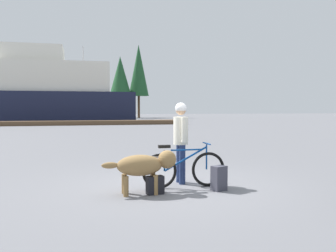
{
  "coord_description": "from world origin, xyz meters",
  "views": [
    {
      "loc": [
        -1.88,
        -7.32,
        1.65
      ],
      "look_at": [
        0.18,
        1.16,
        1.2
      ],
      "focal_mm": 38.72,
      "sensor_mm": 36.0,
      "label": 1
    }
  ],
  "objects_px": {
    "dog": "(144,165)",
    "sailboat_moored": "(84,117)",
    "ferry_boat": "(9,94)",
    "person_cyclist": "(181,135)",
    "handbag_pannier": "(155,185)",
    "backpack": "(219,178)",
    "bicycle": "(184,169)"
  },
  "relations": [
    {
      "from": "bicycle",
      "to": "handbag_pannier",
      "type": "height_order",
      "value": "bicycle"
    },
    {
      "from": "ferry_boat",
      "to": "dog",
      "type": "bearing_deg",
      "value": -76.33
    },
    {
      "from": "sailboat_moored",
      "to": "handbag_pannier",
      "type": "bearing_deg",
      "value": -88.62
    },
    {
      "from": "bicycle",
      "to": "handbag_pannier",
      "type": "distance_m",
      "value": 0.82
    },
    {
      "from": "dog",
      "to": "sailboat_moored",
      "type": "distance_m",
      "value": 39.05
    },
    {
      "from": "ferry_boat",
      "to": "bicycle",
      "type": "bearing_deg",
      "value": -74.88
    },
    {
      "from": "handbag_pannier",
      "to": "sailboat_moored",
      "type": "relative_size",
      "value": 0.04
    },
    {
      "from": "bicycle",
      "to": "ferry_boat",
      "type": "xyz_separation_m",
      "value": [
        -9.53,
        35.26,
        2.75
      ]
    },
    {
      "from": "handbag_pannier",
      "to": "sailboat_moored",
      "type": "height_order",
      "value": "sailboat_moored"
    },
    {
      "from": "person_cyclist",
      "to": "backpack",
      "type": "xyz_separation_m",
      "value": [
        0.55,
        -0.85,
        -0.81
      ]
    },
    {
      "from": "person_cyclist",
      "to": "ferry_boat",
      "type": "relative_size",
      "value": 0.07
    },
    {
      "from": "dog",
      "to": "handbag_pannier",
      "type": "relative_size",
      "value": 4.13
    },
    {
      "from": "sailboat_moored",
      "to": "ferry_boat",
      "type": "bearing_deg",
      "value": -156.45
    },
    {
      "from": "person_cyclist",
      "to": "dog",
      "type": "distance_m",
      "value": 1.32
    },
    {
      "from": "person_cyclist",
      "to": "ferry_boat",
      "type": "xyz_separation_m",
      "value": [
        -9.59,
        34.82,
        2.08
      ]
    },
    {
      "from": "bicycle",
      "to": "dog",
      "type": "bearing_deg",
      "value": -158.98
    },
    {
      "from": "bicycle",
      "to": "backpack",
      "type": "distance_m",
      "value": 0.75
    },
    {
      "from": "ferry_boat",
      "to": "sailboat_moored",
      "type": "relative_size",
      "value": 2.93
    },
    {
      "from": "dog",
      "to": "backpack",
      "type": "xyz_separation_m",
      "value": [
        1.48,
        -0.07,
        -0.3
      ]
    },
    {
      "from": "dog",
      "to": "backpack",
      "type": "height_order",
      "value": "dog"
    },
    {
      "from": "ferry_boat",
      "to": "handbag_pannier",
      "type": "bearing_deg",
      "value": -76.07
    },
    {
      "from": "dog",
      "to": "sailboat_moored",
      "type": "bearing_deg",
      "value": 91.1
    },
    {
      "from": "person_cyclist",
      "to": "sailboat_moored",
      "type": "xyz_separation_m",
      "value": [
        -1.68,
        38.27,
        -0.56
      ]
    },
    {
      "from": "backpack",
      "to": "bicycle",
      "type": "bearing_deg",
      "value": 146.51
    },
    {
      "from": "dog",
      "to": "handbag_pannier",
      "type": "height_order",
      "value": "dog"
    },
    {
      "from": "handbag_pannier",
      "to": "ferry_boat",
      "type": "bearing_deg",
      "value": 103.93
    },
    {
      "from": "bicycle",
      "to": "dog",
      "type": "xyz_separation_m",
      "value": [
        -0.87,
        -0.33,
        0.16
      ]
    },
    {
      "from": "ferry_boat",
      "to": "sailboat_moored",
      "type": "height_order",
      "value": "sailboat_moored"
    },
    {
      "from": "bicycle",
      "to": "backpack",
      "type": "relative_size",
      "value": 3.6
    },
    {
      "from": "ferry_boat",
      "to": "person_cyclist",
      "type": "bearing_deg",
      "value": -74.6
    },
    {
      "from": "handbag_pannier",
      "to": "ferry_boat",
      "type": "height_order",
      "value": "ferry_boat"
    },
    {
      "from": "handbag_pannier",
      "to": "sailboat_moored",
      "type": "bearing_deg",
      "value": 91.38
    }
  ]
}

